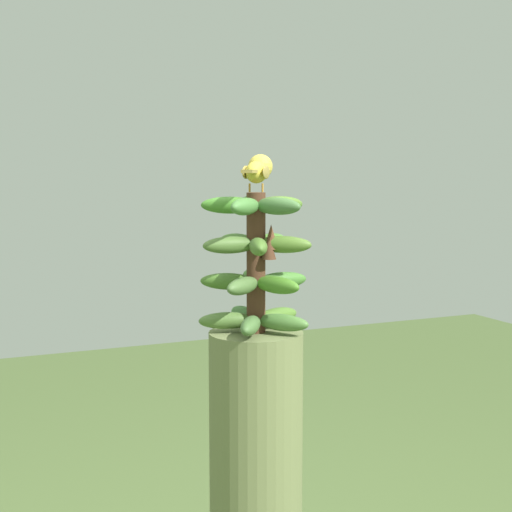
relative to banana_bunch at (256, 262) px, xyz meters
The scene contains 2 objects.
banana_bunch is the anchor object (origin of this frame).
perched_bird 0.23m from the banana_bunch, 151.62° to the left, with size 0.19×0.15×0.09m.
Camera 1 is at (1.72, -0.76, 1.36)m, focal length 54.80 mm.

